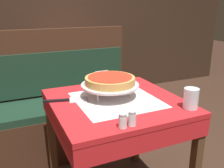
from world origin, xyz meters
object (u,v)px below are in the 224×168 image
at_px(pizza_pan_stand, 110,86).
at_px(pepper_shaker, 132,119).
at_px(pizza_server, 68,100).
at_px(water_glass_near, 191,98).
at_px(deep_dish_pizza, 110,80).
at_px(napkin_holder, 103,77).
at_px(dining_table_front, 116,114).
at_px(salt_shaker, 123,121).
at_px(booth_bench, 65,115).
at_px(dining_table_rear, 73,60).
at_px(condiment_caddy, 74,49).

distance_m(pizza_pan_stand, pepper_shaker, 0.41).
distance_m(pizza_server, water_glass_near, 0.71).
relative_size(deep_dish_pizza, napkin_holder, 3.09).
bearing_deg(dining_table_front, salt_shaker, -110.65).
distance_m(deep_dish_pizza, pepper_shaker, 0.41).
relative_size(booth_bench, pizza_server, 4.84).
bearing_deg(dining_table_rear, dining_table_front, -96.68).
height_order(water_glass_near, condiment_caddy, condiment_caddy).
xyz_separation_m(deep_dish_pizza, salt_shaker, (-0.11, -0.40, -0.07)).
bearing_deg(pizza_server, dining_table_rear, 73.28).
xyz_separation_m(dining_table_rear, salt_shaker, (-0.32, -1.99, 0.14)).
bearing_deg(deep_dish_pizza, napkin_holder, 77.01).
height_order(booth_bench, deep_dish_pizza, booth_bench).
bearing_deg(deep_dish_pizza, dining_table_front, -75.82).
bearing_deg(pepper_shaker, dining_table_rear, 82.23).
bearing_deg(booth_bench, pizza_server, -100.81).
relative_size(salt_shaker, pepper_shaker, 0.96).
xyz_separation_m(dining_table_rear, deep_dish_pizza, (-0.21, -1.59, 0.21)).
bearing_deg(dining_table_rear, booth_bench, -111.57).
distance_m(dining_table_rear, pizza_pan_stand, 1.62).
relative_size(pizza_pan_stand, deep_dish_pizza, 1.16).
height_order(pizza_pan_stand, pepper_shaker, pizza_pan_stand).
bearing_deg(condiment_caddy, deep_dish_pizza, -97.88).
bearing_deg(napkin_holder, dining_table_rear, 83.72).
relative_size(dining_table_rear, water_glass_near, 6.83).
relative_size(dining_table_front, pizza_server, 2.81).
xyz_separation_m(dining_table_front, water_glass_near, (0.32, -0.29, 0.15)).
height_order(deep_dish_pizza, salt_shaker, deep_dish_pizza).
height_order(pizza_server, water_glass_near, water_glass_near).
bearing_deg(napkin_holder, water_glass_near, -66.72).
bearing_deg(dining_table_front, condiment_caddy, 82.94).
bearing_deg(dining_table_front, deep_dish_pizza, 104.18).
height_order(pizza_pan_stand, napkin_holder, napkin_holder).
bearing_deg(pepper_shaker, booth_bench, 92.75).
bearing_deg(dining_table_rear, water_glass_near, -86.30).
distance_m(pizza_pan_stand, deep_dish_pizza, 0.03).
bearing_deg(pizza_pan_stand, deep_dish_pizza, -90.00).
xyz_separation_m(pizza_server, pepper_shaker, (0.19, -0.44, 0.03)).
distance_m(dining_table_rear, pepper_shaker, 2.02).
bearing_deg(salt_shaker, pepper_shaker, 0.00).
xyz_separation_m(booth_bench, pepper_shaker, (0.06, -1.16, 0.46)).
bearing_deg(booth_bench, dining_table_front, -80.74).
relative_size(dining_table_front, salt_shaker, 10.72).
height_order(booth_bench, pizza_server, booth_bench).
bearing_deg(pizza_server, condiment_caddy, 72.65).
bearing_deg(dining_table_rear, salt_shaker, -99.18).
relative_size(pizza_server, water_glass_near, 2.36).
relative_size(pizza_server, condiment_caddy, 1.66).
xyz_separation_m(deep_dish_pizza, pepper_shaker, (-0.06, -0.40, -0.07)).
bearing_deg(salt_shaker, water_glass_near, 6.58).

